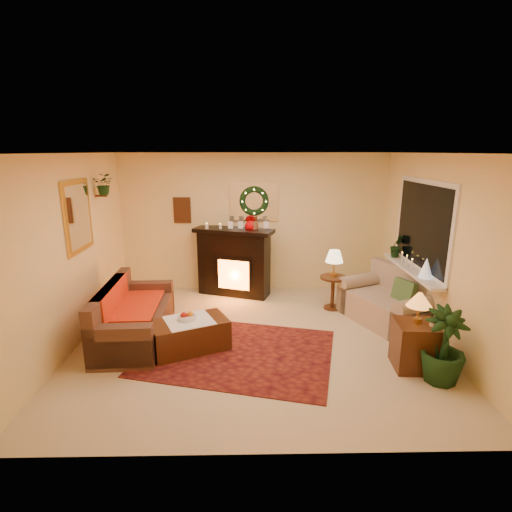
{
  "coord_description": "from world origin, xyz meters",
  "views": [
    {
      "loc": [
        -0.11,
        -5.25,
        2.63
      ],
      "look_at": [
        0.0,
        0.35,
        1.15
      ],
      "focal_mm": 28.0,
      "sensor_mm": 36.0,
      "label": 1
    }
  ],
  "objects_px": {
    "loveseat": "(388,297)",
    "side_table_round": "(333,291)",
    "end_table_square": "(414,347)",
    "coffee_table": "(190,335)",
    "fireplace": "(234,266)",
    "sofa": "(135,310)"
  },
  "relations": [
    {
      "from": "loveseat",
      "to": "side_table_round",
      "type": "distance_m",
      "value": 0.95
    },
    {
      "from": "end_table_square",
      "to": "coffee_table",
      "type": "height_order",
      "value": "end_table_square"
    },
    {
      "from": "loveseat",
      "to": "fireplace",
      "type": "bearing_deg",
      "value": 126.83
    },
    {
      "from": "fireplace",
      "to": "loveseat",
      "type": "relative_size",
      "value": 0.88
    },
    {
      "from": "sofa",
      "to": "fireplace",
      "type": "xyz_separation_m",
      "value": [
        1.35,
        1.82,
        0.12
      ]
    },
    {
      "from": "coffee_table",
      "to": "loveseat",
      "type": "bearing_deg",
      "value": -8.96
    },
    {
      "from": "side_table_round",
      "to": "end_table_square",
      "type": "distance_m",
      "value": 2.03
    },
    {
      "from": "side_table_round",
      "to": "coffee_table",
      "type": "height_order",
      "value": "side_table_round"
    },
    {
      "from": "fireplace",
      "to": "loveseat",
      "type": "xyz_separation_m",
      "value": [
        2.44,
        -1.36,
        -0.13
      ]
    },
    {
      "from": "sofa",
      "to": "end_table_square",
      "type": "relative_size",
      "value": 3.14
    },
    {
      "from": "sofa",
      "to": "end_table_square",
      "type": "xyz_separation_m",
      "value": [
        3.67,
        -0.88,
        -0.16
      ]
    },
    {
      "from": "sofa",
      "to": "end_table_square",
      "type": "distance_m",
      "value": 3.78
    },
    {
      "from": "fireplace",
      "to": "end_table_square",
      "type": "relative_size",
      "value": 2.18
    },
    {
      "from": "fireplace",
      "to": "loveseat",
      "type": "distance_m",
      "value": 2.79
    },
    {
      "from": "fireplace",
      "to": "side_table_round",
      "type": "bearing_deg",
      "value": -4.79
    },
    {
      "from": "end_table_square",
      "to": "coffee_table",
      "type": "bearing_deg",
      "value": 169.78
    },
    {
      "from": "side_table_round",
      "to": "end_table_square",
      "type": "xyz_separation_m",
      "value": [
        0.62,
        -1.94,
        -0.05
      ]
    },
    {
      "from": "loveseat",
      "to": "coffee_table",
      "type": "relative_size",
      "value": 1.46
    },
    {
      "from": "side_table_round",
      "to": "end_table_square",
      "type": "height_order",
      "value": "side_table_round"
    },
    {
      "from": "end_table_square",
      "to": "sofa",
      "type": "bearing_deg",
      "value": 166.55
    },
    {
      "from": "end_table_square",
      "to": "fireplace",
      "type": "bearing_deg",
      "value": 130.7
    },
    {
      "from": "sofa",
      "to": "side_table_round",
      "type": "distance_m",
      "value": 3.23
    }
  ]
}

